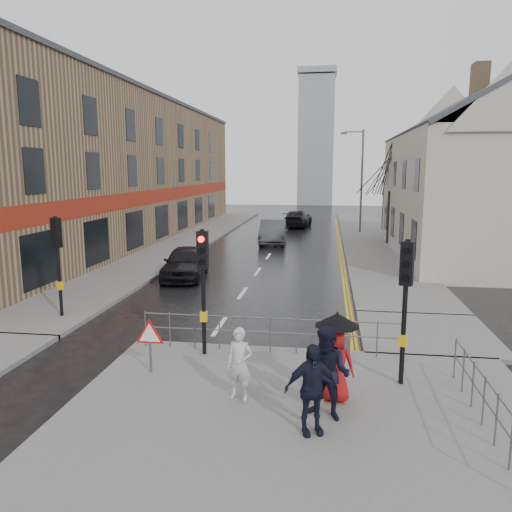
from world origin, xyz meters
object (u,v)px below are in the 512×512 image
(pedestrian_d, at_px, (311,389))
(car_mid, at_px, (273,232))
(pedestrian_with_umbrella, at_px, (336,352))
(car_parked, at_px, (185,262))
(pedestrian_b, at_px, (328,373))
(pedestrian_a, at_px, (240,364))

(pedestrian_d, height_order, car_mid, pedestrian_d)
(pedestrian_with_umbrella, height_order, car_parked, pedestrian_with_umbrella)
(pedestrian_b, xyz_separation_m, car_mid, (-3.81, 24.69, -0.27))
(pedestrian_with_umbrella, xyz_separation_m, car_parked, (-6.83, 12.07, -0.48))
(car_parked, bearing_deg, pedestrian_with_umbrella, -66.05)
(pedestrian_a, bearing_deg, pedestrian_with_umbrella, 14.15)
(car_mid, bearing_deg, pedestrian_with_umbrella, -84.00)
(pedestrian_a, xyz_separation_m, pedestrian_d, (1.58, -1.23, 0.09))
(pedestrian_a, xyz_separation_m, car_parked, (-4.77, 12.27, -0.18))
(pedestrian_d, relative_size, car_parked, 0.40)
(pedestrian_b, bearing_deg, pedestrian_d, -96.84)
(car_mid, bearing_deg, pedestrian_a, -88.90)
(pedestrian_b, bearing_deg, car_mid, 118.62)
(pedestrian_d, relative_size, car_mid, 0.36)
(pedestrian_a, distance_m, pedestrian_with_umbrella, 2.09)
(pedestrian_with_umbrella, bearing_deg, pedestrian_b, -101.88)
(pedestrian_a, relative_size, car_mid, 0.32)
(pedestrian_a, xyz_separation_m, pedestrian_b, (1.89, -0.62, 0.15))
(pedestrian_with_umbrella, xyz_separation_m, pedestrian_d, (-0.48, -1.42, -0.21))
(pedestrian_b, height_order, pedestrian_with_umbrella, pedestrian_with_umbrella)
(pedestrian_with_umbrella, bearing_deg, pedestrian_a, -174.62)
(pedestrian_b, xyz_separation_m, car_parked, (-6.66, 12.88, -0.33))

